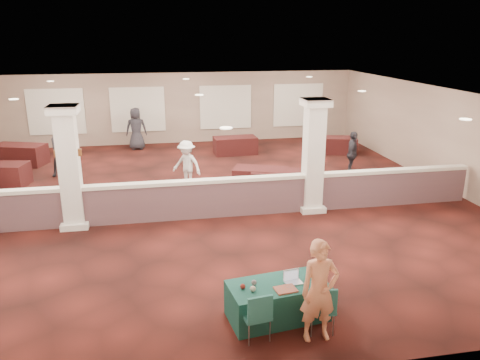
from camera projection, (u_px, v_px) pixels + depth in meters
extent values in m
plane|color=#411510|center=(202.00, 199.00, 14.39)|extent=(16.00, 16.00, 0.00)
cube|color=#7E6657|center=(182.00, 108.00, 21.42)|extent=(16.00, 0.04, 3.20)
cube|color=#7E6657|center=(261.00, 283.00, 6.41)|extent=(16.00, 0.04, 3.20)
cube|color=#7E6657|center=(444.00, 138.00, 15.31)|extent=(0.04, 16.00, 3.20)
cube|color=white|center=(199.00, 94.00, 13.43)|extent=(16.00, 16.00, 0.02)
cube|color=brown|center=(207.00, 200.00, 12.84)|extent=(15.60, 0.20, 1.00)
cube|color=beige|center=(207.00, 181.00, 12.67)|extent=(15.60, 0.28, 0.10)
cube|color=white|center=(70.00, 168.00, 11.90)|extent=(0.50, 0.50, 3.20)
cube|color=white|center=(76.00, 223.00, 12.35)|extent=(0.70, 0.70, 0.16)
cube|color=white|center=(63.00, 109.00, 11.45)|extent=(0.72, 0.72, 0.20)
cube|color=white|center=(313.00, 156.00, 13.03)|extent=(0.50, 0.50, 3.20)
cube|color=white|center=(311.00, 207.00, 13.49)|extent=(0.70, 0.70, 0.16)
cube|color=white|center=(316.00, 102.00, 12.58)|extent=(0.72, 0.72, 0.20)
cylinder|color=brown|center=(56.00, 153.00, 11.73)|extent=(0.12, 0.12, 0.18)
cylinder|color=white|center=(56.00, 153.00, 11.73)|extent=(0.09, 0.09, 0.10)
cylinder|color=brown|center=(79.00, 152.00, 11.82)|extent=(0.12, 0.12, 0.18)
cylinder|color=white|center=(79.00, 152.00, 11.82)|extent=(0.09, 0.09, 0.10)
cube|color=#0E362E|center=(277.00, 301.00, 8.31)|extent=(1.83, 1.09, 0.67)
cube|color=#205A5F|center=(321.00, 307.00, 7.92)|extent=(0.50, 0.50, 0.06)
cube|color=#205A5F|center=(324.00, 301.00, 7.66)|extent=(0.43, 0.10, 0.43)
cylinder|color=gray|center=(312.00, 326.00, 7.81)|extent=(0.03, 0.03, 0.41)
cylinder|color=gray|center=(333.00, 325.00, 7.83)|extent=(0.03, 0.03, 0.41)
cylinder|color=gray|center=(307.00, 313.00, 8.16)|extent=(0.03, 0.03, 0.41)
cylinder|color=gray|center=(328.00, 313.00, 8.18)|extent=(0.03, 0.03, 0.41)
cube|color=#205A5F|center=(256.00, 315.00, 7.73)|extent=(0.50, 0.50, 0.06)
cube|color=#205A5F|center=(260.00, 308.00, 7.47)|extent=(0.43, 0.10, 0.42)
cylinder|color=gray|center=(249.00, 335.00, 7.58)|extent=(0.03, 0.03, 0.40)
cylinder|color=gray|center=(270.00, 331.00, 7.68)|extent=(0.03, 0.03, 0.40)
cylinder|color=gray|center=(242.00, 322.00, 7.91)|extent=(0.03, 0.03, 0.40)
cylinder|color=gray|center=(262.00, 319.00, 8.02)|extent=(0.03, 0.03, 0.40)
imported|color=#E18462|center=(319.00, 291.00, 7.58)|extent=(0.64, 0.43, 1.77)
cube|color=black|center=(261.00, 179.00, 15.22)|extent=(1.94, 1.45, 0.71)
cube|color=black|center=(278.00, 181.00, 15.01)|extent=(1.88, 1.31, 0.69)
cube|color=black|center=(20.00, 155.00, 18.10)|extent=(2.13, 1.51, 0.78)
cube|color=black|center=(235.00, 145.00, 19.70)|extent=(1.82, 0.97, 0.72)
cube|color=black|center=(336.00, 145.00, 19.85)|extent=(1.84, 1.25, 0.68)
imported|color=black|center=(63.00, 149.00, 16.52)|extent=(1.06, 0.86, 1.93)
imported|color=beige|center=(187.00, 164.00, 15.24)|extent=(1.09, 0.98, 1.58)
imported|color=black|center=(352.00, 154.00, 16.52)|extent=(0.82, 1.04, 1.61)
imported|color=black|center=(136.00, 129.00, 20.32)|extent=(0.91, 0.50, 1.83)
cube|color=silver|center=(293.00, 282.00, 8.25)|extent=(0.33, 0.25, 0.02)
cube|color=silver|center=(291.00, 274.00, 8.31)|extent=(0.30, 0.05, 0.20)
cube|color=#B1BDD4|center=(291.00, 275.00, 8.31)|extent=(0.27, 0.04, 0.17)
cube|color=#B13C1C|center=(286.00, 289.00, 8.02)|extent=(0.40, 0.32, 0.03)
sphere|color=beige|center=(253.00, 289.00, 7.97)|extent=(0.10, 0.10, 0.10)
sphere|color=maroon|center=(243.00, 286.00, 8.05)|extent=(0.09, 0.09, 0.09)
sphere|color=#48494D|center=(254.00, 282.00, 8.18)|extent=(0.09, 0.09, 0.09)
cube|color=red|center=(315.00, 285.00, 8.16)|extent=(0.11, 0.04, 0.01)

